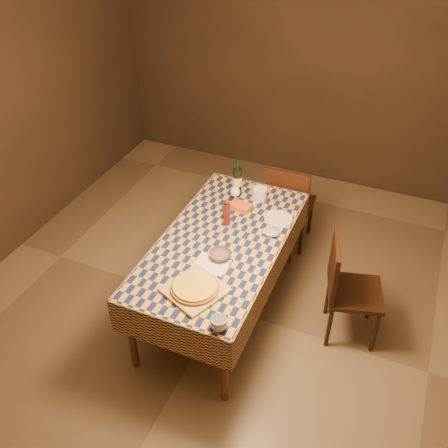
% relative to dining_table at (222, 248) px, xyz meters
% --- Properties ---
extents(room, '(5.00, 5.10, 2.70)m').
position_rel_dining_table_xyz_m(room, '(0.00, 0.00, 0.66)').
color(room, brown).
rests_on(room, ground).
extents(dining_table, '(0.94, 1.84, 0.77)m').
position_rel_dining_table_xyz_m(dining_table, '(0.00, 0.00, 0.00)').
color(dining_table, brown).
rests_on(dining_table, ground).
extents(cutting_board, '(0.49, 0.49, 0.02)m').
position_rel_dining_table_xyz_m(cutting_board, '(0.05, -0.59, 0.09)').
color(cutting_board, tan).
rests_on(cutting_board, dining_table).
extents(pizza, '(0.43, 0.43, 0.03)m').
position_rel_dining_table_xyz_m(pizza, '(0.05, -0.59, 0.12)').
color(pizza, '#965919').
rests_on(pizza, cutting_board).
extents(pepper_mill, '(0.07, 0.07, 0.24)m').
position_rel_dining_table_xyz_m(pepper_mill, '(-0.05, 0.22, 0.19)').
color(pepper_mill, '#4F1312').
rests_on(pepper_mill, dining_table).
extents(bowl, '(0.20, 0.20, 0.05)m').
position_rel_dining_table_xyz_m(bowl, '(0.07, -0.20, 0.10)').
color(bowl, '#614951').
rests_on(bowl, dining_table).
extents(wine_glass, '(0.09, 0.09, 0.17)m').
position_rel_dining_table_xyz_m(wine_glass, '(-0.09, 0.52, 0.20)').
color(wine_glass, white).
rests_on(wine_glass, dining_table).
extents(wine_bottle, '(0.09, 0.09, 0.34)m').
position_rel_dining_table_xyz_m(wine_bottle, '(-0.15, 0.69, 0.20)').
color(wine_bottle, black).
rests_on(wine_bottle, dining_table).
extents(deli_tub, '(0.13, 0.13, 0.11)m').
position_rel_dining_table_xyz_m(deli_tub, '(0.08, 0.67, 0.13)').
color(deli_tub, silver).
rests_on(deli_tub, dining_table).
extents(takeout_container, '(0.19, 0.15, 0.04)m').
position_rel_dining_table_xyz_m(takeout_container, '(-0.02, 0.47, 0.10)').
color(takeout_container, '#CC551A').
rests_on(takeout_container, dining_table).
extents(white_plate, '(0.29, 0.29, 0.01)m').
position_rel_dining_table_xyz_m(white_plate, '(0.33, 0.44, 0.08)').
color(white_plate, silver).
rests_on(white_plate, dining_table).
extents(tumbler, '(0.14, 0.14, 0.09)m').
position_rel_dining_table_xyz_m(tumbler, '(0.34, -0.84, 0.12)').
color(tumbler, silver).
rests_on(tumbler, dining_table).
extents(flour_patch, '(0.26, 0.20, 0.00)m').
position_rel_dining_table_xyz_m(flour_patch, '(0.04, -0.29, 0.08)').
color(flour_patch, silver).
rests_on(flour_patch, dining_table).
extents(flour_bag, '(0.18, 0.16, 0.04)m').
position_rel_dining_table_xyz_m(flour_bag, '(0.34, 0.23, 0.10)').
color(flour_bag, '#94A5BD').
rests_on(flour_bag, dining_table).
extents(chair_far, '(0.42, 0.43, 0.93)m').
position_rel_dining_table_xyz_m(chair_far, '(0.25, 1.08, -0.17)').
color(chair_far, black).
rests_on(chair_far, ground).
extents(chair_right, '(0.52, 0.52, 0.93)m').
position_rel_dining_table_xyz_m(chair_right, '(1.00, 0.15, -0.17)').
color(chair_right, black).
rests_on(chair_right, ground).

